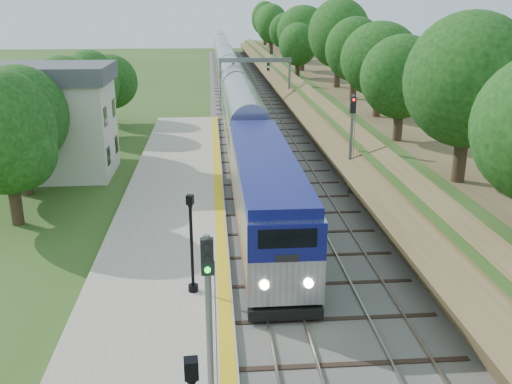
{
  "coord_description": "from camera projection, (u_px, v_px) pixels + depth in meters",
  "views": [
    {
      "loc": [
        -2.71,
        -11.51,
        11.92
      ],
      "look_at": [
        -0.5,
        16.19,
        2.8
      ],
      "focal_mm": 40.0,
      "sensor_mm": 36.0,
      "label": 1
    }
  ],
  "objects": [
    {
      "name": "signal_farside",
      "position": [
        351.0,
        134.0,
        36.32
      ],
      "size": [
        0.36,
        0.28,
        6.49
      ],
      "color": "slate",
      "rests_on": "ground"
    },
    {
      "name": "signal_platform",
      "position": [
        209.0,
        312.0,
        15.44
      ],
      "size": [
        0.35,
        0.27,
        5.89
      ],
      "color": "slate",
      "rests_on": "platform"
    },
    {
      "name": "train",
      "position": [
        228.0,
        71.0,
        87.57
      ],
      "size": [
        3.02,
        141.67,
        4.44
      ],
      "color": "black",
      "rests_on": "trackbed"
    },
    {
      "name": "trackbed",
      "position": [
        248.0,
        104.0,
        71.78
      ],
      "size": [
        9.5,
        170.0,
        0.28
      ],
      "color": "#4C4944",
      "rests_on": "ground"
    },
    {
      "name": "station_building",
      "position": [
        54.0,
        120.0,
        40.9
      ],
      "size": [
        8.6,
        6.6,
        8.0
      ],
      "color": "silver",
      "rests_on": "ground"
    },
    {
      "name": "signal_gantry",
      "position": [
        255.0,
        70.0,
        65.59
      ],
      "size": [
        8.4,
        0.38,
        6.2
      ],
      "color": "slate",
      "rests_on": "ground"
    },
    {
      "name": "yellow_stripe",
      "position": [
        221.0,
        238.0,
        29.68
      ],
      "size": [
        0.55,
        68.0,
        0.01
      ],
      "primitive_type": "cube",
      "color": "gold",
      "rests_on": "platform"
    },
    {
      "name": "embankment",
      "position": [
        314.0,
        88.0,
        71.82
      ],
      "size": [
        10.64,
        170.0,
        11.7
      ],
      "color": "brown",
      "rests_on": "ground"
    },
    {
      "name": "trees_behind_platform",
      "position": [
        61.0,
        143.0,
        32.14
      ],
      "size": [
        7.82,
        53.32,
        7.21
      ],
      "color": "#332316",
      "rests_on": "ground"
    },
    {
      "name": "platform",
      "position": [
        166.0,
        243.0,
        29.52
      ],
      "size": [
        6.4,
        68.0,
        0.38
      ],
      "primitive_type": "cube",
      "color": "gray",
      "rests_on": "ground"
    },
    {
      "name": "lamppost_far",
      "position": [
        192.0,
        249.0,
        23.6
      ],
      "size": [
        0.42,
        0.42,
        4.29
      ],
      "color": "black",
      "rests_on": "platform"
    }
  ]
}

